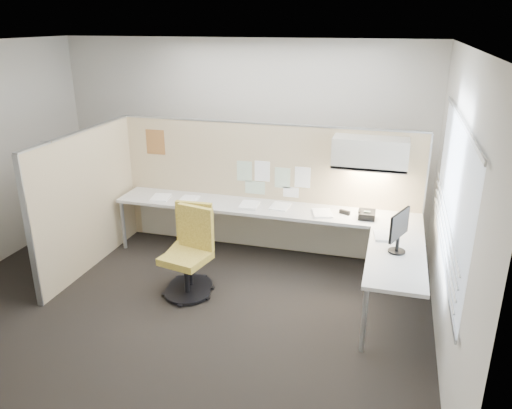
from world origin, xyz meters
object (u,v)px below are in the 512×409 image
(monitor, at_px, (399,229))
(desk, at_px, (286,222))
(chair_left, at_px, (190,256))
(phone, at_px, (366,215))
(chair_right, at_px, (191,250))

(monitor, bearing_deg, desk, 82.33)
(chair_left, relative_size, phone, 4.85)
(phone, bearing_deg, chair_left, -151.54)
(desk, xyz_separation_m, phone, (0.99, 0.08, 0.18))
(desk, bearing_deg, chair_right, -139.58)
(desk, relative_size, chair_left, 3.92)
(chair_left, height_order, monitor, monitor)
(desk, bearing_deg, chair_left, -132.63)
(desk, relative_size, monitor, 8.79)
(desk, xyz_separation_m, chair_right, (-0.96, -0.82, -0.13))
(desk, distance_m, monitor, 1.63)
(chair_left, height_order, phone, chair_left)
(chair_left, relative_size, chair_right, 1.02)
(desk, bearing_deg, phone, 4.36)
(desk, height_order, monitor, monitor)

